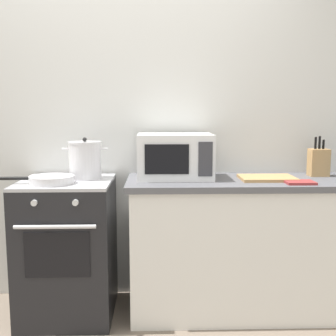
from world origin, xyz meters
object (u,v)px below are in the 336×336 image
(frying_pan, at_px, (51,180))
(cutting_board, at_px, (267,178))
(microwave, at_px, (175,156))
(stove, at_px, (68,248))
(knife_block, at_px, (319,162))
(oven_mitt, at_px, (300,182))
(stock_pot, at_px, (85,160))

(frying_pan, relative_size, cutting_board, 1.33)
(microwave, bearing_deg, stove, -173.75)
(knife_block, bearing_deg, stove, -175.34)
(cutting_board, xyz_separation_m, knife_block, (0.40, 0.14, 0.09))
(stove, height_order, oven_mitt, oven_mitt)
(cutting_board, bearing_deg, frying_pan, -175.20)
(frying_pan, distance_m, oven_mitt, 1.56)
(stock_pot, distance_m, cutting_board, 1.22)
(frying_pan, relative_size, knife_block, 1.71)
(stove, xyz_separation_m, microwave, (0.72, 0.08, 0.61))
(frying_pan, relative_size, oven_mitt, 2.66)
(microwave, xyz_separation_m, cutting_board, (0.61, -0.08, -0.14))
(microwave, xyz_separation_m, knife_block, (1.01, 0.06, -0.05))
(stove, relative_size, knife_block, 3.29)
(frying_pan, bearing_deg, oven_mitt, -1.55)
(stock_pot, distance_m, frying_pan, 0.29)
(frying_pan, bearing_deg, stove, 60.14)
(frying_pan, relative_size, microwave, 0.96)
(stock_pot, xyz_separation_m, oven_mitt, (1.38, -0.24, -0.12))
(stove, distance_m, cutting_board, 1.41)
(frying_pan, xyz_separation_m, oven_mitt, (1.56, -0.04, -0.02))
(knife_block, bearing_deg, frying_pan, -171.84)
(stove, relative_size, cutting_board, 2.56)
(stove, height_order, stock_pot, stock_pot)
(stove, relative_size, frying_pan, 1.92)
(stock_pot, height_order, cutting_board, stock_pot)
(stove, height_order, knife_block, knife_block)
(stock_pot, relative_size, microwave, 0.61)
(stove, distance_m, frying_pan, 0.50)
(stove, bearing_deg, stock_pot, 32.89)
(microwave, height_order, cutting_board, microwave)
(stock_pot, xyz_separation_m, microwave, (0.60, 0.00, 0.02))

